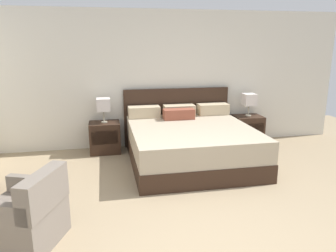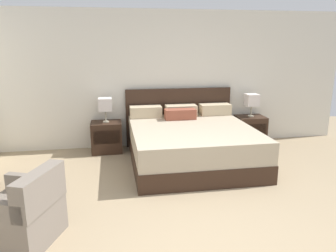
{
  "view_description": "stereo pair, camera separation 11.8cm",
  "coord_description": "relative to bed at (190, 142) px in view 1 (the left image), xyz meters",
  "views": [
    {
      "loc": [
        -1.02,
        -2.69,
        1.93
      ],
      "look_at": [
        -0.11,
        1.85,
        0.75
      ],
      "focal_mm": 35.0,
      "sensor_mm": 36.0,
      "label": 1
    },
    {
      "loc": [
        -0.9,
        -2.72,
        1.93
      ],
      "look_at": [
        -0.11,
        1.85,
        0.75
      ],
      "focal_mm": 35.0,
      "sensor_mm": 36.0,
      "label": 2
    }
  ],
  "objects": [
    {
      "name": "armchair_by_window",
      "position": [
        -2.17,
        -1.92,
        -0.05
      ],
      "size": [
        0.89,
        0.89,
        0.76
      ],
      "color": "#70665B",
      "rests_on": "ground"
    },
    {
      "name": "wall_back",
      "position": [
        -0.35,
        1.08,
        0.93
      ],
      "size": [
        7.26,
        0.06,
        2.52
      ],
      "primitive_type": "cube",
      "color": "silver",
      "rests_on": "ground"
    },
    {
      "name": "bed",
      "position": [
        0.0,
        0.0,
        0.0
      ],
      "size": [
        2.02,
        2.14,
        1.1
      ],
      "color": "#332116",
      "rests_on": "ground"
    },
    {
      "name": "nightstand_right",
      "position": [
        1.37,
        0.77,
        -0.06
      ],
      "size": [
        0.54,
        0.44,
        0.55
      ],
      "color": "#332116",
      "rests_on": "ground"
    },
    {
      "name": "table_lamp_right",
      "position": [
        1.37,
        0.78,
        0.54
      ],
      "size": [
        0.23,
        0.23,
        0.43
      ],
      "color": "gray",
      "rests_on": "nightstand_right"
    },
    {
      "name": "table_lamp_left",
      "position": [
        -1.37,
        0.78,
        0.54
      ],
      "size": [
        0.23,
        0.23,
        0.43
      ],
      "color": "gray",
      "rests_on": "nightstand_left"
    },
    {
      "name": "nightstand_left",
      "position": [
        -1.37,
        0.77,
        -0.06
      ],
      "size": [
        0.54,
        0.44,
        0.55
      ],
      "color": "#332116",
      "rests_on": "ground"
    },
    {
      "name": "ground_plane",
      "position": [
        -0.35,
        -2.31,
        -0.33
      ],
      "size": [
        10.08,
        10.08,
        0.0
      ],
      "primitive_type": "plane",
      "color": "#998466"
    }
  ]
}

